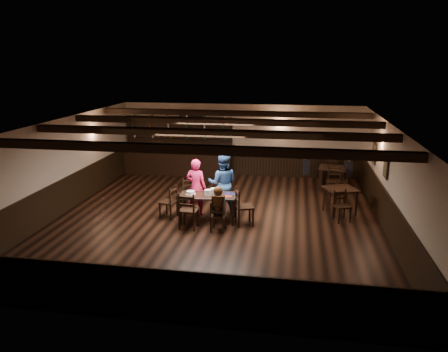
% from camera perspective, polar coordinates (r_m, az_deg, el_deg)
% --- Properties ---
extents(ground, '(10.00, 10.00, 0.00)m').
position_cam_1_polar(ground, '(12.20, -0.99, -5.71)').
color(ground, black).
rests_on(ground, ground).
extents(room_shell, '(9.02, 10.02, 2.71)m').
position_cam_1_polar(room_shell, '(11.73, -0.95, 2.35)').
color(room_shell, beige).
rests_on(room_shell, ground).
extents(dining_table, '(1.58, 0.89, 0.75)m').
position_cam_1_polar(dining_table, '(11.90, -2.11, -2.86)').
color(dining_table, black).
rests_on(dining_table, ground).
extents(chair_near_left, '(0.50, 0.48, 1.00)m').
position_cam_1_polar(chair_near_left, '(11.38, -4.77, -4.20)').
color(chair_near_left, black).
rests_on(chair_near_left, ground).
extents(chair_near_right, '(0.40, 0.38, 0.80)m').
position_cam_1_polar(chair_near_right, '(11.22, -0.84, -5.06)').
color(chair_near_right, black).
rests_on(chair_near_right, ground).
extents(chair_end_left, '(0.50, 0.51, 0.91)m').
position_cam_1_polar(chair_end_left, '(12.24, -6.97, -3.10)').
color(chair_end_left, black).
rests_on(chair_end_left, ground).
extents(chair_end_right, '(0.58, 0.60, 1.02)m').
position_cam_1_polar(chair_end_right, '(11.65, 2.26, -3.64)').
color(chair_end_right, black).
rests_on(chair_end_right, ground).
extents(chair_far_pushed, '(0.52, 0.52, 0.81)m').
position_cam_1_polar(chair_far_pushed, '(13.40, -4.60, -1.71)').
color(chair_far_pushed, black).
rests_on(chair_far_pushed, ground).
extents(woman_pink, '(0.65, 0.48, 1.63)m').
position_cam_1_polar(woman_pink, '(12.39, -3.66, -1.44)').
color(woman_pink, '#F4176D').
rests_on(woman_pink, ground).
extents(man_blue, '(0.90, 0.73, 1.75)m').
position_cam_1_polar(man_blue, '(12.48, -0.19, -0.98)').
color(man_blue, navy).
rests_on(man_blue, ground).
extents(seated_person, '(0.32, 0.48, 0.77)m').
position_cam_1_polar(seated_person, '(11.15, -0.77, -3.33)').
color(seated_person, black).
rests_on(seated_person, ground).
extents(cake, '(0.28, 0.28, 0.09)m').
position_cam_1_polar(cake, '(11.95, -4.38, -2.19)').
color(cake, white).
rests_on(cake, dining_table).
extents(plate_stack_a, '(0.18, 0.18, 0.17)m').
position_cam_1_polar(plate_stack_a, '(11.77, -2.13, -2.19)').
color(plate_stack_a, white).
rests_on(plate_stack_a, dining_table).
extents(plate_stack_b, '(0.16, 0.16, 0.18)m').
position_cam_1_polar(plate_stack_b, '(11.84, -1.40, -2.04)').
color(plate_stack_b, white).
rests_on(plate_stack_b, dining_table).
extents(tea_light, '(0.05, 0.05, 0.06)m').
position_cam_1_polar(tea_light, '(11.92, -1.81, -2.28)').
color(tea_light, '#A5A8AD').
rests_on(tea_light, dining_table).
extents(salt_shaker, '(0.04, 0.04, 0.09)m').
position_cam_1_polar(salt_shaker, '(11.75, -0.42, -2.41)').
color(salt_shaker, silver).
rests_on(salt_shaker, dining_table).
extents(pepper_shaker, '(0.04, 0.04, 0.09)m').
position_cam_1_polar(pepper_shaker, '(11.72, -0.27, -2.45)').
color(pepper_shaker, '#A5A8AD').
rests_on(pepper_shaker, dining_table).
extents(drink_glass, '(0.08, 0.08, 0.13)m').
position_cam_1_polar(drink_glass, '(11.94, -0.90, -2.04)').
color(drink_glass, silver).
rests_on(drink_glass, dining_table).
extents(menu_red, '(0.34, 0.28, 0.00)m').
position_cam_1_polar(menu_red, '(11.76, 0.29, -2.62)').
color(menu_red, maroon).
rests_on(menu_red, dining_table).
extents(menu_blue, '(0.33, 0.28, 0.00)m').
position_cam_1_polar(menu_blue, '(11.95, 0.74, -2.34)').
color(menu_blue, '#0E1449').
rests_on(menu_blue, dining_table).
extents(bar_counter, '(4.35, 0.70, 2.20)m').
position_cam_1_polar(bar_counter, '(16.93, -6.00, 2.70)').
color(bar_counter, black).
rests_on(bar_counter, ground).
extents(back_table_a, '(1.07, 1.07, 0.75)m').
position_cam_1_polar(back_table_a, '(12.93, 14.97, -1.99)').
color(back_table_a, black).
rests_on(back_table_a, ground).
extents(back_table_b, '(1.00, 1.00, 0.75)m').
position_cam_1_polar(back_table_b, '(15.33, 13.98, 0.75)').
color(back_table_b, black).
rests_on(back_table_b, ground).
extents(bg_patron_left, '(0.23, 0.36, 0.74)m').
position_cam_1_polar(bg_patron_left, '(15.38, 10.69, 1.67)').
color(bg_patron_left, black).
rests_on(bg_patron_left, ground).
extents(bg_patron_right, '(0.25, 0.37, 0.72)m').
position_cam_1_polar(bg_patron_right, '(15.48, 15.95, 1.39)').
color(bg_patron_right, black).
rests_on(bg_patron_right, ground).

